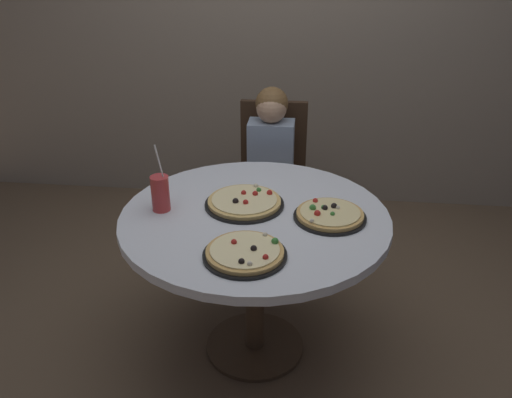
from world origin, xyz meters
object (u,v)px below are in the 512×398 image
object	(u,v)px
pizza_veggie	(245,202)
pizza_cheese	(330,215)
dining_table	(255,235)
pizza_pepperoni	(246,253)
soda_cup	(160,193)
chair_wooden	(272,172)
diner_child	(269,192)

from	to	relation	value
pizza_veggie	pizza_cheese	xyz separation A→B (m)	(0.38, -0.08, 0.00)
pizza_cheese	dining_table	bearing A→B (deg)	179.35
pizza_pepperoni	soda_cup	size ratio (longest dim) A/B	1.05
chair_wooden	soda_cup	size ratio (longest dim) A/B	3.09
dining_table	diner_child	xyz separation A→B (m)	(-0.00, 0.76, -0.16)
dining_table	pizza_pepperoni	distance (m)	0.36
dining_table	soda_cup	distance (m)	0.45
diner_child	pizza_pepperoni	bearing A→B (deg)	-89.74
pizza_cheese	soda_cup	xyz separation A→B (m)	(-0.74, 0.00, 0.06)
pizza_cheese	pizza_veggie	bearing A→B (deg)	167.56
diner_child	chair_wooden	bearing A→B (deg)	89.79
diner_child	pizza_cheese	distance (m)	0.88
pizza_cheese	soda_cup	world-z (taller)	soda_cup
pizza_pepperoni	dining_table	bearing A→B (deg)	90.79
chair_wooden	pizza_pepperoni	world-z (taller)	chair_wooden
dining_table	chair_wooden	size ratio (longest dim) A/B	1.24
chair_wooden	soda_cup	xyz separation A→B (m)	(-0.41, -0.94, 0.30)
soda_cup	diner_child	bearing A→B (deg)	61.50
dining_table	pizza_pepperoni	bearing A→B (deg)	-89.21
dining_table	soda_cup	size ratio (longest dim) A/B	3.83
soda_cup	dining_table	bearing A→B (deg)	-0.13
dining_table	pizza_cheese	distance (m)	0.34
pizza_pepperoni	soda_cup	world-z (taller)	soda_cup
dining_table	pizza_cheese	size ratio (longest dim) A/B	3.76
chair_wooden	dining_table	bearing A→B (deg)	-90.02
chair_wooden	diner_child	distance (m)	0.19
diner_child	pizza_veggie	bearing A→B (deg)	-94.55
dining_table	pizza_veggie	world-z (taller)	pizza_veggie
pizza_veggie	pizza_cheese	distance (m)	0.39
pizza_veggie	chair_wooden	bearing A→B (deg)	86.36
dining_table	soda_cup	xyz separation A→B (m)	(-0.41, 0.00, 0.18)
diner_child	soda_cup	distance (m)	0.93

